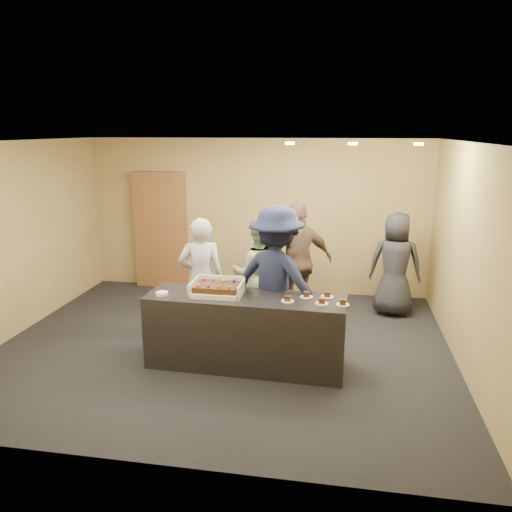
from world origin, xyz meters
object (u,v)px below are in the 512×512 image
object	(u,v)px
serving_counter	(246,331)
sheet_cake	(217,287)
person_sage_man	(258,274)
person_navy_man	(277,281)
storage_cabinet	(160,230)
plate_stack	(162,293)
person_brown_extra	(298,262)
person_server_grey	(201,278)
cake_box	(218,291)
person_dark_suit	(395,264)

from	to	relation	value
serving_counter	sheet_cake	distance (m)	0.65
sheet_cake	person_sage_man	xyz separation A→B (m)	(0.29, 1.26, -0.18)
sheet_cake	person_navy_man	xyz separation A→B (m)	(0.67, 0.45, -0.02)
sheet_cake	person_navy_man	world-z (taller)	person_navy_man
person_sage_man	storage_cabinet	bearing A→B (deg)	-50.38
sheet_cake	plate_stack	size ratio (longest dim) A/B	3.56
person_brown_extra	plate_stack	bearing A→B (deg)	25.79
plate_stack	storage_cabinet	bearing A→B (deg)	110.64
storage_cabinet	person_sage_man	bearing A→B (deg)	-38.15
storage_cabinet	plate_stack	xyz separation A→B (m)	(1.14, -3.03, -0.14)
sheet_cake	serving_counter	bearing A→B (deg)	-0.00
sheet_cake	person_server_grey	distance (m)	0.91
person_sage_man	person_navy_man	bearing A→B (deg)	102.36
person_navy_man	sheet_cake	bearing A→B (deg)	55.36
person_sage_man	sheet_cake	bearing A→B (deg)	64.65
plate_stack	person_navy_man	distance (m)	1.44
plate_stack	person_sage_man	size ratio (longest dim) A/B	0.09
plate_stack	cake_box	bearing A→B (deg)	12.39
serving_counter	plate_stack	world-z (taller)	plate_stack
person_sage_man	person_navy_man	world-z (taller)	person_navy_man
cake_box	person_navy_man	world-z (taller)	person_navy_man
storage_cabinet	person_server_grey	distance (m)	2.54
person_dark_suit	person_server_grey	bearing A→B (deg)	32.97
person_brown_extra	person_dark_suit	size ratio (longest dim) A/B	1.12
person_brown_extra	person_dark_suit	world-z (taller)	person_brown_extra
person_sage_man	person_navy_man	size ratio (longest dim) A/B	0.84
person_sage_man	person_brown_extra	distance (m)	0.69
serving_counter	person_server_grey	distance (m)	1.18
serving_counter	storage_cabinet	size ratio (longest dim) A/B	1.13
person_sage_man	serving_counter	bearing A→B (deg)	80.31
storage_cabinet	person_navy_man	bearing A→B (deg)	-44.91
serving_counter	person_navy_man	size ratio (longest dim) A/B	1.23
serving_counter	plate_stack	bearing A→B (deg)	-171.22
storage_cabinet	serving_counter	bearing A→B (deg)	-53.53
storage_cabinet	cake_box	bearing A→B (deg)	-58.05
serving_counter	storage_cabinet	bearing A→B (deg)	128.36
serving_counter	person_dark_suit	size ratio (longest dim) A/B	1.47
serving_counter	cake_box	size ratio (longest dim) A/B	3.89
cake_box	sheet_cake	xyz separation A→B (m)	(-0.00, -0.02, 0.05)
sheet_cake	plate_stack	world-z (taller)	sheet_cake
sheet_cake	person_navy_man	bearing A→B (deg)	34.02
sheet_cake	plate_stack	distance (m)	0.67
cake_box	person_dark_suit	xyz separation A→B (m)	(2.30, 2.12, -0.13)
person_server_grey	person_brown_extra	distance (m)	1.55
person_sage_man	person_brown_extra	xyz separation A→B (m)	(0.54, 0.42, 0.10)
person_server_grey	person_dark_suit	bearing A→B (deg)	-170.71
person_server_grey	person_brown_extra	world-z (taller)	person_brown_extra
person_navy_man	person_dark_suit	bearing A→B (deg)	-112.59
person_server_grey	person_dark_suit	xyz separation A→B (m)	(2.73, 1.36, -0.04)
person_brown_extra	person_dark_suit	xyz separation A→B (m)	(1.47, 0.47, -0.10)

